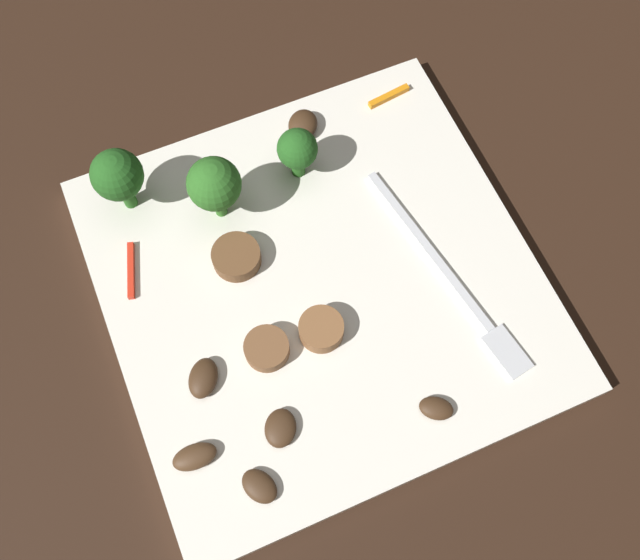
{
  "coord_description": "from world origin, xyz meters",
  "views": [
    {
      "loc": [
        0.17,
        -0.07,
        0.47
      ],
      "look_at": [
        0.0,
        0.0,
        0.01
      ],
      "focal_mm": 39.33,
      "sensor_mm": 36.0,
      "label": 1
    }
  ],
  "objects_px": {
    "mushroom_2": "(203,378)",
    "fork": "(455,284)",
    "sausage_slice_1": "(321,329)",
    "mushroom_5": "(280,428)",
    "plate": "(320,284)",
    "mushroom_3": "(195,457)",
    "pepper_strip_0": "(131,270)",
    "broccoli_floret_1": "(214,185)",
    "mushroom_0": "(436,408)",
    "mushroom_1": "(303,125)",
    "broccoli_floret_0": "(117,176)",
    "mushroom_4": "(260,486)",
    "sausage_slice_0": "(267,349)",
    "pepper_strip_1": "(389,96)",
    "broccoli_floret_2": "(297,150)",
    "sausage_slice_2": "(236,257)"
  },
  "relations": [
    {
      "from": "broccoli_floret_1",
      "to": "mushroom_4",
      "type": "relative_size",
      "value": 2.36
    },
    {
      "from": "broccoli_floret_2",
      "to": "sausage_slice_2",
      "type": "distance_m",
      "value": 0.09
    },
    {
      "from": "mushroom_1",
      "to": "mushroom_2",
      "type": "xyz_separation_m",
      "value": [
        0.16,
        -0.14,
        -0.0
      ]
    },
    {
      "from": "broccoli_floret_0",
      "to": "mushroom_2",
      "type": "relative_size",
      "value": 2.1
    },
    {
      "from": "sausage_slice_0",
      "to": "mushroom_5",
      "type": "distance_m",
      "value": 0.05
    },
    {
      "from": "mushroom_5",
      "to": "pepper_strip_1",
      "type": "bearing_deg",
      "value": 139.87
    },
    {
      "from": "mushroom_2",
      "to": "mushroom_3",
      "type": "xyz_separation_m",
      "value": [
        0.05,
        -0.02,
        -0.0
      ]
    },
    {
      "from": "mushroom_1",
      "to": "mushroom_4",
      "type": "xyz_separation_m",
      "value": [
        0.23,
        -0.13,
        -0.0
      ]
    },
    {
      "from": "sausage_slice_1",
      "to": "mushroom_1",
      "type": "height_order",
      "value": "same"
    },
    {
      "from": "sausage_slice_2",
      "to": "pepper_strip_0",
      "type": "distance_m",
      "value": 0.07
    },
    {
      "from": "pepper_strip_0",
      "to": "mushroom_1",
      "type": "bearing_deg",
      "value": 111.65
    },
    {
      "from": "sausage_slice_1",
      "to": "mushroom_2",
      "type": "height_order",
      "value": "sausage_slice_1"
    },
    {
      "from": "mushroom_2",
      "to": "broccoli_floret_1",
      "type": "bearing_deg",
      "value": 154.72
    },
    {
      "from": "broccoli_floret_2",
      "to": "mushroom_0",
      "type": "xyz_separation_m",
      "value": [
        0.2,
        0.01,
        -0.03
      ]
    },
    {
      "from": "plate",
      "to": "mushroom_3",
      "type": "distance_m",
      "value": 0.15
    },
    {
      "from": "fork",
      "to": "pepper_strip_0",
      "type": "xyz_separation_m",
      "value": [
        -0.1,
        -0.21,
        0.0
      ]
    },
    {
      "from": "mushroom_1",
      "to": "sausage_slice_1",
      "type": "bearing_deg",
      "value": -18.26
    },
    {
      "from": "mushroom_2",
      "to": "mushroom_3",
      "type": "bearing_deg",
      "value": -25.73
    },
    {
      "from": "broccoli_floret_2",
      "to": "pepper_strip_0",
      "type": "bearing_deg",
      "value": -78.2
    },
    {
      "from": "mushroom_3",
      "to": "sausage_slice_2",
      "type": "bearing_deg",
      "value": 148.46
    },
    {
      "from": "mushroom_2",
      "to": "fork",
      "type": "bearing_deg",
      "value": 88.6
    },
    {
      "from": "mushroom_0",
      "to": "mushroom_5",
      "type": "distance_m",
      "value": 0.1
    },
    {
      "from": "sausage_slice_0",
      "to": "mushroom_4",
      "type": "bearing_deg",
      "value": -24.47
    },
    {
      "from": "broccoli_floret_0",
      "to": "pepper_strip_0",
      "type": "xyz_separation_m",
      "value": [
        0.05,
        -0.02,
        -0.04
      ]
    },
    {
      "from": "mushroom_5",
      "to": "mushroom_2",
      "type": "bearing_deg",
      "value": -145.36
    },
    {
      "from": "fork",
      "to": "mushroom_4",
      "type": "xyz_separation_m",
      "value": [
        0.07,
        -0.17,
        0.0
      ]
    },
    {
      "from": "broccoli_floret_0",
      "to": "mushroom_3",
      "type": "height_order",
      "value": "broccoli_floret_0"
    },
    {
      "from": "broccoli_floret_0",
      "to": "broccoli_floret_1",
      "type": "relative_size",
      "value": 0.98
    },
    {
      "from": "broccoli_floret_1",
      "to": "fork",
      "type": "bearing_deg",
      "value": 47.74
    },
    {
      "from": "mushroom_2",
      "to": "mushroom_4",
      "type": "relative_size",
      "value": 1.1
    },
    {
      "from": "sausage_slice_1",
      "to": "mushroom_5",
      "type": "relative_size",
      "value": 1.21
    },
    {
      "from": "fork",
      "to": "mushroom_4",
      "type": "bearing_deg",
      "value": -76.67
    },
    {
      "from": "mushroom_0",
      "to": "pepper_strip_0",
      "type": "relative_size",
      "value": 0.53
    },
    {
      "from": "mushroom_3",
      "to": "broccoli_floret_0",
      "type": "bearing_deg",
      "value": 174.91
    },
    {
      "from": "broccoli_floret_1",
      "to": "mushroom_0",
      "type": "relative_size",
      "value": 2.63
    },
    {
      "from": "broccoli_floret_0",
      "to": "sausage_slice_0",
      "type": "xyz_separation_m",
      "value": [
        0.14,
        0.05,
        -0.03
      ]
    },
    {
      "from": "mushroom_4",
      "to": "sausage_slice_1",
      "type": "bearing_deg",
      "value": 136.17
    },
    {
      "from": "broccoli_floret_1",
      "to": "mushroom_3",
      "type": "xyz_separation_m",
      "value": [
        0.16,
        -0.08,
        -0.03
      ]
    },
    {
      "from": "mushroom_1",
      "to": "fork",
      "type": "bearing_deg",
      "value": 16.66
    },
    {
      "from": "mushroom_5",
      "to": "pepper_strip_1",
      "type": "xyz_separation_m",
      "value": [
        -0.21,
        0.17,
        -0.0
      ]
    },
    {
      "from": "broccoli_floret_0",
      "to": "sausage_slice_2",
      "type": "distance_m",
      "value": 0.1
    },
    {
      "from": "broccoli_floret_0",
      "to": "mushroom_3",
      "type": "relative_size",
      "value": 2.02
    },
    {
      "from": "broccoli_floret_2",
      "to": "sausage_slice_0",
      "type": "relative_size",
      "value": 1.5
    },
    {
      "from": "broccoli_floret_1",
      "to": "mushroom_3",
      "type": "bearing_deg",
      "value": -25.41
    },
    {
      "from": "pepper_strip_1",
      "to": "mushroom_1",
      "type": "bearing_deg",
      "value": -89.6
    },
    {
      "from": "sausage_slice_0",
      "to": "mushroom_1",
      "type": "height_order",
      "value": "same"
    },
    {
      "from": "mushroom_5",
      "to": "pepper_strip_1",
      "type": "height_order",
      "value": "mushroom_5"
    },
    {
      "from": "sausage_slice_1",
      "to": "mushroom_3",
      "type": "height_order",
      "value": "sausage_slice_1"
    },
    {
      "from": "broccoli_floret_1",
      "to": "mushroom_3",
      "type": "distance_m",
      "value": 0.18
    },
    {
      "from": "broccoli_floret_2",
      "to": "sausage_slice_2",
      "type": "relative_size",
      "value": 1.33
    }
  ]
}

